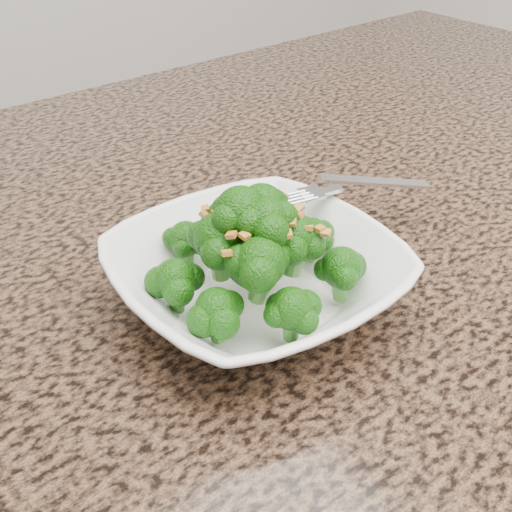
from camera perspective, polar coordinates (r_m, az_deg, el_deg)
cabinet at (r=0.98m, az=3.60°, el=-21.20°), size 1.55×0.95×0.87m
granite_counter at (r=0.66m, az=4.96°, el=1.55°), size 1.64×1.04×0.03m
bowl at (r=0.53m, az=0.00°, el=-1.95°), size 0.24×0.24×0.06m
broccoli_pile at (r=0.50m, az=0.00°, el=4.05°), size 0.20×0.20×0.07m
garlic_topping at (r=0.48m, az=0.00°, el=8.10°), size 0.12×0.12×0.01m
fork at (r=0.59m, az=6.83°, el=5.93°), size 0.19×0.10×0.01m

